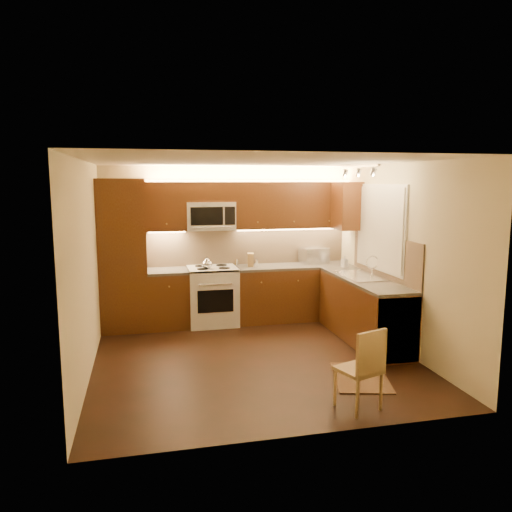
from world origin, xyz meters
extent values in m
cube|color=black|center=(0.00, 0.00, 0.00)|extent=(4.00, 4.00, 0.01)
cube|color=beige|center=(0.00, 0.00, 2.50)|extent=(4.00, 4.00, 0.01)
cube|color=beige|center=(0.00, 2.00, 1.25)|extent=(4.00, 0.01, 2.50)
cube|color=beige|center=(0.00, -2.00, 1.25)|extent=(4.00, 0.01, 2.50)
cube|color=beige|center=(-2.00, 0.00, 1.25)|extent=(0.01, 4.00, 2.50)
cube|color=beige|center=(2.00, 0.00, 1.25)|extent=(0.01, 4.00, 2.50)
cube|color=#451D0E|center=(-1.65, 1.70, 1.15)|extent=(0.70, 0.60, 2.30)
cube|color=#451D0E|center=(-0.99, 1.70, 0.43)|extent=(0.62, 0.60, 0.86)
cube|color=#3E3B38|center=(-0.99, 1.70, 0.88)|extent=(0.62, 0.60, 0.04)
cube|color=#451D0E|center=(1.04, 1.70, 0.43)|extent=(1.92, 0.60, 0.86)
cube|color=#3E3B38|center=(1.04, 1.70, 0.88)|extent=(1.92, 0.60, 0.04)
cube|color=#451D0E|center=(1.70, 0.40, 0.43)|extent=(0.60, 2.00, 0.86)
cube|color=#3E3B38|center=(1.70, 0.40, 0.88)|extent=(0.60, 2.00, 0.04)
cube|color=silver|center=(1.70, -0.30, 0.43)|extent=(0.58, 0.60, 0.84)
cube|color=tan|center=(0.35, 1.99, 1.20)|extent=(3.30, 0.02, 0.60)
cube|color=tan|center=(1.99, 0.40, 1.20)|extent=(0.02, 2.00, 0.60)
cube|color=#451D0E|center=(-0.99, 1.82, 1.88)|extent=(0.62, 0.35, 0.75)
cube|color=#451D0E|center=(1.04, 1.82, 1.88)|extent=(1.92, 0.35, 0.75)
cube|color=#451D0E|center=(-0.30, 1.82, 2.09)|extent=(0.76, 0.35, 0.31)
cube|color=#451D0E|center=(1.82, 1.40, 1.88)|extent=(0.35, 0.50, 0.75)
cube|color=silver|center=(1.99, 0.55, 1.60)|extent=(0.03, 1.44, 1.24)
cube|color=silver|center=(1.97, 0.55, 1.60)|extent=(0.02, 1.36, 1.16)
cube|color=silver|center=(1.55, 0.40, 2.46)|extent=(0.04, 1.20, 0.03)
cube|color=silver|center=(1.43, 1.82, 1.03)|extent=(0.48, 0.39, 0.26)
cube|color=#9B7946|center=(0.33, 1.75, 1.01)|extent=(0.12, 0.17, 0.21)
cylinder|color=silver|center=(0.14, 1.87, 0.95)|extent=(0.05, 0.05, 0.10)
cylinder|color=brown|center=(0.14, 1.94, 0.94)|extent=(0.05, 0.05, 0.09)
cylinder|color=silver|center=(0.48, 1.94, 0.94)|extent=(0.05, 0.05, 0.09)
cylinder|color=olive|center=(0.14, 1.87, 0.94)|extent=(0.05, 0.05, 0.08)
imported|color=silver|center=(1.79, 1.34, 0.99)|extent=(0.11, 0.11, 0.19)
cube|color=black|center=(1.06, -0.90, 0.01)|extent=(0.81, 1.03, 0.01)
camera|label=1|loc=(-1.34, -5.94, 2.25)|focal=34.65mm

